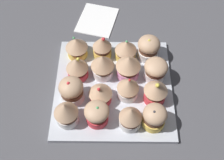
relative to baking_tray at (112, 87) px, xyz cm
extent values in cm
cube|color=#4C4C51|center=(0.00, 0.00, -2.10)|extent=(180.00, 180.00, 3.00)
cube|color=silver|center=(0.00, 0.00, 0.00)|extent=(31.93, 31.93, 1.20)
cylinder|color=#EFC651|center=(-10.96, -10.62, 1.72)|extent=(5.76, 5.76, 2.23)
cylinder|color=brown|center=(-10.96, -10.62, 3.35)|extent=(5.42, 5.42, 1.03)
cone|color=tan|center=(-10.96, -10.62, 5.62)|extent=(6.44, 6.44, 3.50)
sphere|color=#4CB266|center=(-11.50, -11.15, 7.27)|extent=(0.68, 0.68, 0.68)
cylinder|color=#D1333D|center=(-3.59, -9.89, 1.77)|extent=(5.69, 5.69, 2.34)
cylinder|color=brown|center=(-3.59, -9.89, 3.45)|extent=(5.27, 5.27, 1.02)
cone|color=tan|center=(-3.59, -9.89, 5.81)|extent=(6.08, 6.08, 3.70)
sphere|color=#EAD64C|center=(-3.89, -9.35, 7.52)|extent=(0.93, 0.93, 0.93)
cylinder|color=white|center=(3.82, -10.71, 1.96)|extent=(6.14, 6.14, 2.73)
cylinder|color=brown|center=(3.82, -10.71, 4.01)|extent=(5.86, 5.86, 1.37)
ellipsoid|color=tan|center=(3.82, -10.71, 5.99)|extent=(6.31, 6.31, 4.30)
sphere|color=red|center=(4.02, -11.08, 8.01)|extent=(0.86, 0.86, 0.86)
cylinder|color=white|center=(10.35, -11.43, 1.91)|extent=(5.59, 5.59, 2.62)
cylinder|color=brown|center=(10.35, -11.43, 4.00)|extent=(5.13, 5.13, 1.55)
cone|color=tan|center=(10.35, -11.43, 6.63)|extent=(6.00, 6.00, 3.73)
cylinder|color=#EFC651|center=(-10.84, -3.32, 1.85)|extent=(5.27, 5.27, 2.51)
cylinder|color=brown|center=(-10.84, -3.32, 3.77)|extent=(4.94, 4.94, 1.32)
cone|color=tan|center=(-10.84, -3.32, 6.33)|extent=(5.43, 5.43, 3.80)
sphere|color=red|center=(-10.43, -2.85, 8.08)|extent=(0.98, 0.98, 0.98)
cylinder|color=white|center=(-3.97, -2.99, 1.88)|extent=(5.75, 5.75, 2.56)
cylinder|color=brown|center=(-3.97, -2.99, 3.88)|extent=(5.15, 5.15, 1.43)
cone|color=tan|center=(-3.97, -2.99, 6.53)|extent=(6.39, 6.39, 3.88)
cylinder|color=#D1333D|center=(4.34, -3.33, 1.73)|extent=(5.61, 5.61, 2.26)
cylinder|color=brown|center=(4.34, -3.33, 3.38)|extent=(5.33, 5.33, 1.04)
cone|color=tan|center=(4.34, -3.33, 5.44)|extent=(6.11, 6.11, 3.09)
sphere|color=red|center=(4.94, -3.64, 6.86)|extent=(0.84, 0.84, 0.84)
cylinder|color=#D1333D|center=(10.18, -4.00, 1.78)|extent=(5.58, 5.58, 2.36)
cylinder|color=brown|center=(10.18, -4.00, 3.59)|extent=(5.04, 5.04, 1.28)
ellipsoid|color=tan|center=(10.18, -4.00, 5.25)|extent=(6.19, 6.19, 3.38)
sphere|color=#4CB266|center=(10.13, -3.76, 6.83)|extent=(0.73, 0.73, 0.73)
cylinder|color=#EFC651|center=(-10.05, 3.43, 1.74)|extent=(5.89, 5.89, 2.27)
cylinder|color=brown|center=(-10.05, 3.43, 3.44)|extent=(5.54, 5.54, 1.12)
cone|color=tan|center=(-10.05, 3.43, 5.66)|extent=(6.21, 6.21, 3.32)
sphere|color=#4CB266|center=(-10.32, 3.53, 7.22)|extent=(0.67, 0.67, 0.67)
cylinder|color=pink|center=(-3.73, 3.95, 1.98)|extent=(6.17, 6.17, 2.76)
cylinder|color=brown|center=(-3.73, 3.95, 4.12)|extent=(5.69, 5.69, 1.51)
cone|color=tan|center=(-3.73, 3.95, 6.65)|extent=(6.73, 6.73, 3.55)
cylinder|color=white|center=(2.79, 3.76, 1.81)|extent=(5.39, 5.39, 2.43)
cylinder|color=brown|center=(2.79, 3.76, 3.60)|extent=(4.89, 4.89, 1.14)
cone|color=tan|center=(2.79, 3.76, 5.93)|extent=(5.78, 5.78, 3.53)
sphere|color=red|center=(2.65, 4.00, 7.59)|extent=(0.66, 0.66, 0.66)
cylinder|color=white|center=(11.14, 4.19, 1.81)|extent=(5.53, 5.53, 2.42)
cylinder|color=brown|center=(11.14, 4.19, 3.61)|extent=(5.30, 5.30, 1.18)
cone|color=tan|center=(11.14, 4.19, 6.15)|extent=(5.70, 5.70, 3.90)
cylinder|color=white|center=(-10.81, 9.92, 1.89)|extent=(6.19, 6.19, 2.57)
cylinder|color=brown|center=(-10.81, 9.92, 3.74)|extent=(5.45, 5.45, 1.14)
ellipsoid|color=tan|center=(-10.81, 9.92, 5.62)|extent=(6.38, 6.38, 4.36)
sphere|color=#EAD64C|center=(-10.41, 9.69, 7.68)|extent=(0.77, 0.77, 0.77)
cylinder|color=white|center=(-3.21, 11.38, 1.89)|extent=(5.81, 5.81, 2.57)
cylinder|color=brown|center=(-3.21, 11.38, 3.70)|extent=(5.56, 5.56, 1.05)
ellipsoid|color=tan|center=(-3.21, 11.38, 5.31)|extent=(6.43, 6.43, 3.61)
cylinder|color=#D1333D|center=(3.88, 10.80, 1.92)|extent=(5.72, 5.72, 2.65)
cylinder|color=brown|center=(3.88, 10.80, 3.98)|extent=(5.15, 5.15, 1.47)
cone|color=tan|center=(3.88, 10.80, 6.41)|extent=(6.12, 6.12, 3.38)
sphere|color=#EAD64C|center=(4.34, 10.78, 7.92)|extent=(1.14, 1.14, 1.14)
cylinder|color=#EFC651|center=(10.97, 10.00, 1.80)|extent=(5.74, 5.74, 2.39)
cylinder|color=brown|center=(10.97, 10.00, 3.69)|extent=(5.14, 5.14, 1.40)
ellipsoid|color=tan|center=(10.97, 10.00, 5.58)|extent=(5.92, 5.92, 3.95)
sphere|color=#333338|center=(11.33, 9.54, 7.45)|extent=(0.63, 0.63, 0.63)
cube|color=white|center=(-26.39, -5.56, -0.30)|extent=(16.18, 14.55, 0.60)
camera|label=1|loc=(41.61, 0.40, 66.16)|focal=45.40mm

